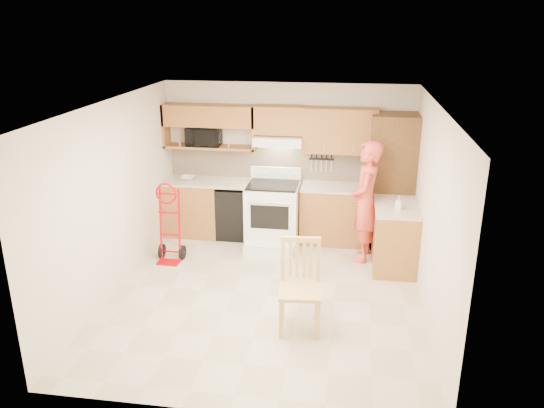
% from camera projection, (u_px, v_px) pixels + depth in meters
% --- Properties ---
extents(floor, '(4.00, 4.50, 0.02)m').
position_uv_depth(floor, '(266.00, 296.00, 7.07)').
color(floor, beige).
rests_on(floor, ground).
extents(ceiling, '(4.00, 4.50, 0.02)m').
position_uv_depth(ceiling, '(266.00, 104.00, 6.24)').
color(ceiling, white).
rests_on(ceiling, ground).
extents(wall_back, '(4.00, 0.02, 2.50)m').
position_uv_depth(wall_back, '(288.00, 160.00, 8.76)').
color(wall_back, beige).
rests_on(wall_back, ground).
extents(wall_front, '(4.00, 0.02, 2.50)m').
position_uv_depth(wall_front, '(224.00, 294.00, 4.54)').
color(wall_front, beige).
rests_on(wall_front, ground).
extents(wall_left, '(0.02, 4.50, 2.50)m').
position_uv_depth(wall_left, '(113.00, 198.00, 6.93)').
color(wall_left, beige).
rests_on(wall_left, ground).
extents(wall_right, '(0.02, 4.50, 2.50)m').
position_uv_depth(wall_right, '(433.00, 214.00, 6.37)').
color(wall_right, beige).
rests_on(wall_right, ground).
extents(backsplash, '(3.92, 0.03, 0.55)m').
position_uv_depth(backsplash, '(288.00, 163.00, 8.76)').
color(backsplash, beige).
rests_on(backsplash, wall_back).
extents(lower_cab_left, '(0.90, 0.60, 0.90)m').
position_uv_depth(lower_cab_left, '(193.00, 208.00, 8.95)').
color(lower_cab_left, '#A3683A').
rests_on(lower_cab_left, ground).
extents(dishwasher, '(0.60, 0.60, 0.85)m').
position_uv_depth(dishwasher, '(237.00, 211.00, 8.86)').
color(dishwasher, black).
rests_on(dishwasher, ground).
extents(lower_cab_right, '(1.14, 0.60, 0.90)m').
position_uv_depth(lower_cab_right, '(336.00, 215.00, 8.62)').
color(lower_cab_right, '#A3683A').
rests_on(lower_cab_right, ground).
extents(countertop_left, '(1.50, 0.63, 0.04)m').
position_uv_depth(countertop_left, '(209.00, 182.00, 8.76)').
color(countertop_left, beige).
rests_on(countertop_left, lower_cab_left).
extents(countertop_right, '(1.14, 0.63, 0.04)m').
position_uv_depth(countertop_right, '(337.00, 187.00, 8.47)').
color(countertop_right, beige).
rests_on(countertop_right, lower_cab_right).
extents(cab_return_right, '(0.60, 1.00, 0.90)m').
position_uv_depth(cab_return_right, '(395.00, 237.00, 7.75)').
color(cab_return_right, '#A3683A').
rests_on(cab_return_right, ground).
extents(countertop_return, '(0.63, 1.00, 0.04)m').
position_uv_depth(countertop_return, '(397.00, 207.00, 7.60)').
color(countertop_return, beige).
rests_on(countertop_return, cab_return_right).
extents(pantry_tall, '(0.70, 0.60, 2.10)m').
position_uv_depth(pantry_tall, '(391.00, 182.00, 8.31)').
color(pantry_tall, brown).
rests_on(pantry_tall, ground).
extents(upper_cab_left, '(1.50, 0.33, 0.34)m').
position_uv_depth(upper_cab_left, '(209.00, 115.00, 8.53)').
color(upper_cab_left, '#A3683A').
rests_on(upper_cab_left, wall_back).
extents(upper_shelf_mw, '(1.50, 0.33, 0.04)m').
position_uv_depth(upper_shelf_mw, '(210.00, 147.00, 8.70)').
color(upper_shelf_mw, '#A3683A').
rests_on(upper_shelf_mw, wall_back).
extents(upper_cab_center, '(0.76, 0.33, 0.44)m').
position_uv_depth(upper_cab_center, '(279.00, 120.00, 8.39)').
color(upper_cab_center, '#A3683A').
rests_on(upper_cab_center, wall_back).
extents(upper_cab_right, '(1.14, 0.33, 0.70)m').
position_uv_depth(upper_cab_right, '(340.00, 131.00, 8.30)').
color(upper_cab_right, '#A3683A').
rests_on(upper_cab_right, wall_back).
extents(range_hood, '(0.76, 0.46, 0.14)m').
position_uv_depth(range_hood, '(279.00, 140.00, 8.43)').
color(range_hood, white).
rests_on(range_hood, wall_back).
extents(knife_strip, '(0.40, 0.05, 0.29)m').
position_uv_depth(knife_strip, '(321.00, 163.00, 8.64)').
color(knife_strip, black).
rests_on(knife_strip, backsplash).
extents(microwave, '(0.56, 0.39, 0.30)m').
position_uv_depth(microwave, '(204.00, 136.00, 8.66)').
color(microwave, black).
rests_on(microwave, upper_shelf_mw).
extents(range, '(0.81, 1.07, 1.20)m').
position_uv_depth(range, '(272.00, 210.00, 8.41)').
color(range, white).
rests_on(range, ground).
extents(person, '(0.50, 0.70, 1.81)m').
position_uv_depth(person, '(365.00, 202.00, 7.85)').
color(person, '#E2493A').
rests_on(person, ground).
extents(hand_truck, '(0.44, 0.40, 1.10)m').
position_uv_depth(hand_truck, '(168.00, 227.00, 7.88)').
color(hand_truck, '#C0020A').
rests_on(hand_truck, ground).
extents(dining_chair, '(0.53, 0.57, 1.07)m').
position_uv_depth(dining_chair, '(300.00, 288.00, 6.14)').
color(dining_chair, tan).
rests_on(dining_chair, ground).
extents(soap_bottle, '(0.11, 0.11, 0.19)m').
position_uv_depth(soap_bottle, '(399.00, 203.00, 7.42)').
color(soap_bottle, white).
rests_on(soap_bottle, countertop_return).
extents(bowl, '(0.26, 0.26, 0.06)m').
position_uv_depth(bowl, '(188.00, 178.00, 8.79)').
color(bowl, white).
rests_on(bowl, countertop_left).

